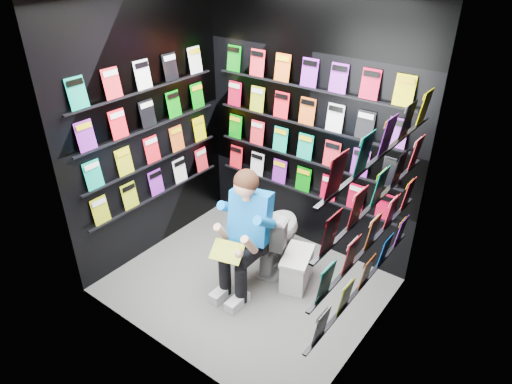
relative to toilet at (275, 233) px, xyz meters
The scene contains 13 objects.
floor 0.58m from the toilet, 92.04° to the right, with size 2.40×2.40×0.00m, color #585856.
wall_back 1.08m from the toilet, 91.66° to the left, with size 2.40×0.04×2.60m, color black.
wall_front 1.72m from the toilet, 90.63° to the right, with size 2.40×0.04×2.60m, color black.
wall_left 1.60m from the toilet, 159.74° to the right, with size 0.04×2.00×2.60m, color black.
wall_right 1.57m from the toilet, 20.76° to the right, with size 0.04×2.00×2.60m, color black.
comics_back 1.07m from the toilet, 91.75° to the left, with size 2.10×0.06×1.37m, color red, non-canonical shape.
comics_left 1.58m from the toilet, 159.27° to the right, with size 0.06×1.70×1.37m, color red, non-canonical shape.
comics_right 1.55m from the toilet, 21.25° to the right, with size 0.06×1.70×1.37m, color red, non-canonical shape.
toilet is the anchor object (origin of this frame).
longbox 0.43m from the toilet, 19.87° to the right, with size 0.23×0.41×0.31m, color silver.
longbox_lid 0.37m from the toilet, 19.87° to the right, with size 0.25×0.43×0.03m, color silver.
reader 0.54m from the toilet, 90.00° to the right, with size 0.50×0.72×1.33m, color blue, non-canonical shape.
held_comic 0.76m from the toilet, 90.00° to the right, with size 0.28×0.01×0.20m, color green.
Camera 1 is at (2.13, -2.65, 2.98)m, focal length 32.00 mm.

